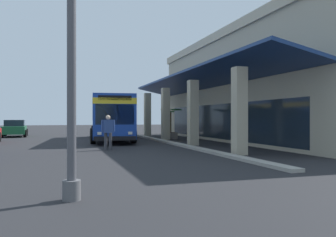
{
  "coord_description": "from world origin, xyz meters",
  "views": [
    {
      "loc": [
        24.34,
        -2.72,
        1.64
      ],
      "look_at": [
        0.55,
        4.68,
        1.6
      ],
      "focal_mm": 37.37,
      "sensor_mm": 36.0,
      "label": 1
    }
  ],
  "objects_px": {
    "potted_palm": "(170,132)",
    "pedestrian": "(108,130)",
    "parked_sedan_green": "(15,128)",
    "transit_bus": "(111,115)",
    "lot_light_pole": "(72,16)"
  },
  "relations": [
    {
      "from": "potted_palm",
      "to": "pedestrian",
      "type": "bearing_deg",
      "value": -36.55
    },
    {
      "from": "pedestrian",
      "to": "potted_palm",
      "type": "bearing_deg",
      "value": 143.45
    },
    {
      "from": "parked_sedan_green",
      "to": "potted_palm",
      "type": "relative_size",
      "value": 1.88
    },
    {
      "from": "pedestrian",
      "to": "potted_palm",
      "type": "relative_size",
      "value": 0.75
    },
    {
      "from": "potted_palm",
      "to": "lot_light_pole",
      "type": "relative_size",
      "value": 0.35
    },
    {
      "from": "potted_palm",
      "to": "parked_sedan_green",
      "type": "bearing_deg",
      "value": -121.72
    },
    {
      "from": "potted_palm",
      "to": "lot_light_pole",
      "type": "distance_m",
      "value": 20.59
    },
    {
      "from": "parked_sedan_green",
      "to": "pedestrian",
      "type": "height_order",
      "value": "pedestrian"
    },
    {
      "from": "pedestrian",
      "to": "potted_palm",
      "type": "xyz_separation_m",
      "value": [
        -7.93,
        5.88,
        -0.45
      ]
    },
    {
      "from": "transit_bus",
      "to": "potted_palm",
      "type": "height_order",
      "value": "transit_bus"
    },
    {
      "from": "transit_bus",
      "to": "parked_sedan_green",
      "type": "height_order",
      "value": "transit_bus"
    },
    {
      "from": "transit_bus",
      "to": "pedestrian",
      "type": "xyz_separation_m",
      "value": [
        7.96,
        -1.25,
        -0.83
      ]
    },
    {
      "from": "transit_bus",
      "to": "pedestrian",
      "type": "distance_m",
      "value": 8.1
    },
    {
      "from": "parked_sedan_green",
      "to": "pedestrian",
      "type": "relative_size",
      "value": 2.5
    },
    {
      "from": "transit_bus",
      "to": "lot_light_pole",
      "type": "xyz_separation_m",
      "value": [
        18.73,
        -3.4,
        1.81
      ]
    }
  ]
}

